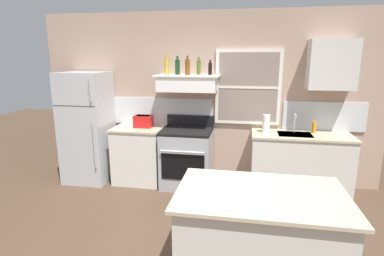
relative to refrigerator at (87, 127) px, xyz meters
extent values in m
cube|color=tan|center=(1.90, 0.39, 0.46)|extent=(5.40, 0.06, 2.70)
cube|color=silver|center=(0.75, 0.35, 0.24)|extent=(2.50, 0.02, 0.44)
cube|color=silver|center=(3.70, 0.35, 0.24)|extent=(1.20, 0.02, 0.44)
cube|color=white|center=(2.55, 0.34, 0.66)|extent=(1.00, 0.04, 1.15)
cube|color=gray|center=(2.55, 0.33, 0.66)|extent=(0.90, 0.01, 1.05)
cube|color=white|center=(2.55, 0.32, 0.66)|extent=(0.90, 0.02, 0.04)
cube|color=#B7BABC|center=(0.00, 0.00, 0.00)|extent=(0.70, 0.68, 1.78)
cube|color=#333333|center=(0.00, -0.34, 0.41)|extent=(0.69, 0.00, 0.01)
cylinder|color=#A5A8AD|center=(0.30, -0.37, -0.18)|extent=(0.02, 0.02, 0.71)
cylinder|color=#A5A8AD|center=(0.30, -0.37, 0.65)|extent=(0.02, 0.02, 0.34)
cube|color=silver|center=(0.85, 0.06, -0.45)|extent=(0.76, 0.60, 0.88)
cube|color=#C6B793|center=(0.85, 0.06, 0.01)|extent=(0.79, 0.63, 0.03)
cube|color=red|center=(0.93, 0.09, 0.12)|extent=(0.28, 0.20, 0.19)
cube|color=black|center=(0.93, 0.09, 0.21)|extent=(0.24, 0.16, 0.01)
cube|color=black|center=(0.79, 0.09, 0.15)|extent=(0.02, 0.03, 0.02)
cube|color=#9EA0A5|center=(1.65, 0.02, -0.45)|extent=(0.76, 0.64, 0.87)
cube|color=black|center=(1.65, 0.02, 0.00)|extent=(0.76, 0.64, 0.04)
cube|color=black|center=(1.65, 0.31, 0.11)|extent=(0.76, 0.06, 0.18)
cube|color=black|center=(1.65, -0.30, -0.47)|extent=(0.65, 0.01, 0.40)
cylinder|color=silver|center=(1.65, -0.34, -0.22)|extent=(0.65, 0.03, 0.03)
cube|color=white|center=(1.65, 0.12, 0.72)|extent=(0.88, 0.48, 0.22)
cube|color=#262628|center=(1.65, -0.10, 0.64)|extent=(0.75, 0.02, 0.04)
cube|color=white|center=(1.65, 0.12, 0.84)|extent=(0.96, 0.52, 0.02)
cylinder|color=#B29333|center=(1.32, 0.13, 0.98)|extent=(0.08, 0.08, 0.24)
cylinder|color=#B29333|center=(1.32, 0.13, 1.13)|extent=(0.03, 0.03, 0.06)
cylinder|color=#143819|center=(1.49, 0.11, 0.97)|extent=(0.07, 0.07, 0.22)
cylinder|color=#143819|center=(1.49, 0.11, 1.11)|extent=(0.03, 0.03, 0.06)
cylinder|color=brown|center=(1.65, 0.07, 0.97)|extent=(0.07, 0.07, 0.23)
cylinder|color=brown|center=(1.65, 0.07, 1.11)|extent=(0.03, 0.03, 0.06)
cylinder|color=#4C601E|center=(1.81, 0.18, 0.96)|extent=(0.06, 0.06, 0.21)
cylinder|color=#4C601E|center=(1.81, 0.18, 1.09)|extent=(0.03, 0.03, 0.05)
cylinder|color=black|center=(1.99, 0.12, 0.95)|extent=(0.06, 0.06, 0.18)
cylinder|color=black|center=(1.99, 0.12, 1.06)|extent=(0.02, 0.02, 0.04)
cube|color=silver|center=(3.35, 0.06, -0.45)|extent=(1.40, 0.60, 0.88)
cube|color=#C6B793|center=(3.35, 0.06, 0.01)|extent=(1.43, 0.63, 0.03)
cube|color=#B7BABC|center=(3.25, 0.04, 0.02)|extent=(0.48, 0.36, 0.01)
cylinder|color=silver|center=(3.25, 0.18, 0.16)|extent=(0.03, 0.03, 0.28)
cylinder|color=silver|center=(3.25, 0.10, 0.28)|extent=(0.02, 0.16, 0.02)
cylinder|color=white|center=(2.84, 0.06, 0.16)|extent=(0.11, 0.11, 0.27)
cylinder|color=orange|center=(3.53, 0.16, 0.11)|extent=(0.06, 0.06, 0.18)
cube|color=silver|center=(2.68, -2.05, -0.45)|extent=(1.32, 0.82, 0.88)
cube|color=#C6B793|center=(2.68, -2.05, 0.01)|extent=(1.40, 0.90, 0.03)
cube|color=silver|center=(3.70, 0.20, 1.01)|extent=(0.64, 0.32, 0.70)
camera|label=1|loc=(2.53, -4.43, 1.10)|focal=28.34mm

